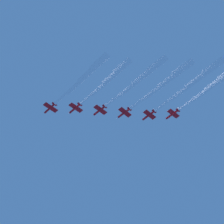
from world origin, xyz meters
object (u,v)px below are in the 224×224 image
jet_starboard_mid (195,80)px  jet_port_outer (213,85)px  jet_lead (86,75)px  jet_starboard_inner (141,77)px  jet_port_mid (167,80)px  jet_port_inner (110,78)px

jet_starboard_mid → jet_port_outer: bearing=-106.1°
jet_lead → jet_starboard_mid: bearing=-125.7°
jet_port_outer → jet_starboard_inner: bearing=59.1°
jet_lead → jet_port_mid: bearing=-124.2°
jet_port_inner → jet_port_outer: (-30.12, -44.73, 0.02)m
jet_starboard_inner → jet_port_outer: (-19.44, -32.46, 0.58)m
jet_lead → jet_starboard_inner: bearing=-124.8°
jet_port_mid → jet_port_outer: 24.58m
jet_lead → jet_starboard_mid: 55.74m
jet_lead → jet_starboard_inner: (-16.16, -23.26, 0.70)m
jet_port_inner → jet_starboard_inner: size_ratio=0.91×
jet_lead → jet_starboard_mid: size_ratio=0.94×
jet_starboard_inner → jet_port_mid: 13.34m
jet_lead → jet_starboard_inner: 28.33m
jet_port_outer → jet_port_inner: bearing=56.0°
jet_port_inner → jet_starboard_inner: 16.27m
jet_port_inner → jet_starboard_inner: bearing=-131.1°
jet_port_mid → jet_starboard_mid: 14.19m
jet_starboard_inner → jet_starboard_mid: (-16.40, -21.97, -1.77)m
jet_port_mid → jet_starboard_mid: size_ratio=0.96×
jet_port_mid → jet_port_outer: size_ratio=1.10×
jet_port_inner → jet_starboard_mid: (-27.08, -34.23, -2.32)m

